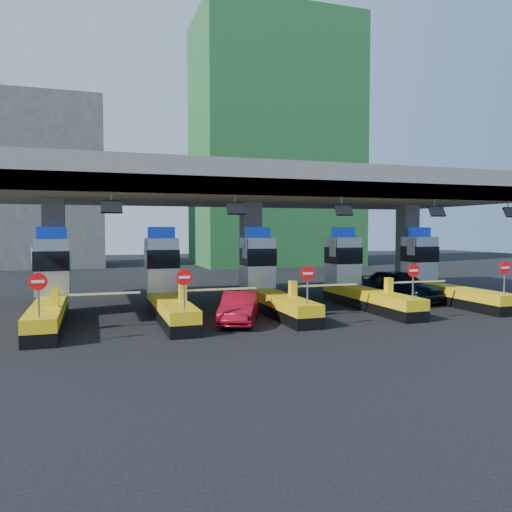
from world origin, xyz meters
name	(u,v)px	position (x,y,z in m)	size (l,w,h in m)	color
ground	(269,311)	(0.00, 0.00, 0.00)	(120.00, 120.00, 0.00)	black
toll_canopy	(251,191)	(0.00, 2.87, 6.13)	(28.00, 12.09, 7.00)	slate
toll_lane_far_left	(50,290)	(-10.00, 0.28, 1.40)	(4.43, 8.00, 4.16)	black
toll_lane_left	(166,286)	(-5.00, 0.28, 1.40)	(4.43, 8.00, 4.16)	black
toll_lane_center	(267,282)	(0.00, 0.28, 1.40)	(4.43, 8.00, 4.16)	black
toll_lane_right	(357,279)	(5.00, 0.28, 1.40)	(4.43, 8.00, 4.16)	black
toll_lane_far_right	(436,277)	(10.00, 0.28, 1.40)	(4.43, 8.00, 4.16)	black
bg_building_scaffold	(274,144)	(12.00, 32.00, 14.00)	(18.00, 12.00, 28.00)	#1E5926
bg_building_concrete	(36,184)	(-14.00, 36.00, 9.00)	(14.00, 10.00, 18.00)	#4C4C49
van	(399,286)	(8.03, 0.89, 0.89)	(2.11, 5.24, 1.79)	black
red_car	(239,308)	(-2.28, -2.59, 0.66)	(1.40, 4.03, 1.33)	maroon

